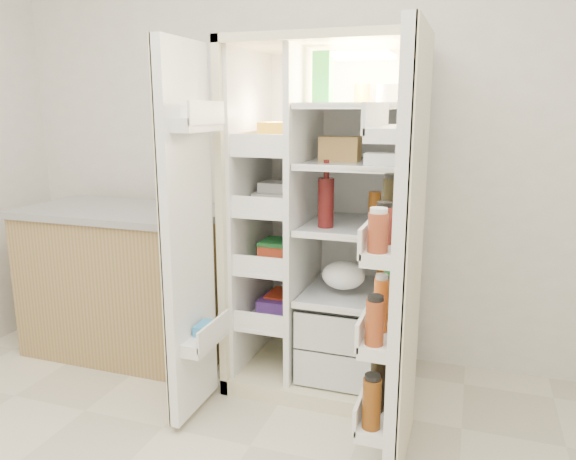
% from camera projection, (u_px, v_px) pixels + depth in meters
% --- Properties ---
extents(wall_back, '(4.00, 0.02, 2.70)m').
position_uv_depth(wall_back, '(321.00, 129.00, 3.16)').
color(wall_back, silver).
rests_on(wall_back, floor).
extents(refrigerator, '(0.92, 0.70, 1.80)m').
position_uv_depth(refrigerator, '(330.00, 246.00, 2.92)').
color(refrigerator, beige).
rests_on(refrigerator, floor).
extents(freezer_door, '(0.15, 0.40, 1.72)m').
position_uv_depth(freezer_door, '(189.00, 237.00, 2.49)').
color(freezer_door, white).
rests_on(freezer_door, floor).
extents(fridge_door, '(0.17, 0.58, 1.72)m').
position_uv_depth(fridge_door, '(403.00, 268.00, 2.10)').
color(fridge_door, white).
rests_on(fridge_door, floor).
extents(kitchen_counter, '(1.23, 0.65, 0.89)m').
position_uv_depth(kitchen_counter, '(129.00, 280.00, 3.30)').
color(kitchen_counter, '#9A7A4D').
rests_on(kitchen_counter, floor).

